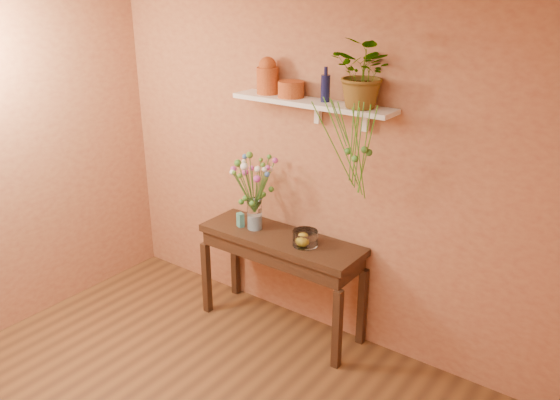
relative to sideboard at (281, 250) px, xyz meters
name	(u,v)px	position (x,y,z in m)	size (l,w,h in m)	color
room	(105,269)	(0.14, -1.76, 0.63)	(4.04, 4.04, 2.70)	brown
sideboard	(281,250)	(0.00, 0.00, 0.00)	(1.38, 0.44, 0.84)	#382617
wall_shelf	(313,104)	(0.20, 0.12, 1.20)	(1.30, 0.24, 0.19)	white
terracotta_jug	(268,76)	(-0.22, 0.13, 1.35)	(0.21, 0.21, 0.28)	#B3511F
terracotta_pot	(291,89)	(0.00, 0.13, 1.28)	(0.20, 0.20, 0.12)	#B3511F
blue_bottle	(325,88)	(0.29, 0.14, 1.32)	(0.09, 0.09, 0.25)	#10133A
spider_plant	(365,73)	(0.62, 0.10, 1.46)	(0.43, 0.37, 0.48)	#3B7729
plant_fronds	(356,149)	(0.67, -0.06, 0.97)	(0.44, 0.31, 0.71)	#3B7729
glass_vase	(255,216)	(-0.26, 0.00, 0.23)	(0.12, 0.12, 0.26)	white
bouquet	(252,176)	(-0.27, -0.01, 0.58)	(0.40, 0.43, 0.54)	#386B28
glass_bowl	(305,239)	(0.25, -0.02, 0.18)	(0.20, 0.20, 0.12)	white
lemon	(303,241)	(0.24, -0.04, 0.17)	(0.08, 0.08, 0.08)	gold
carton	(240,220)	(-0.38, -0.05, 0.18)	(0.06, 0.04, 0.12)	teal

